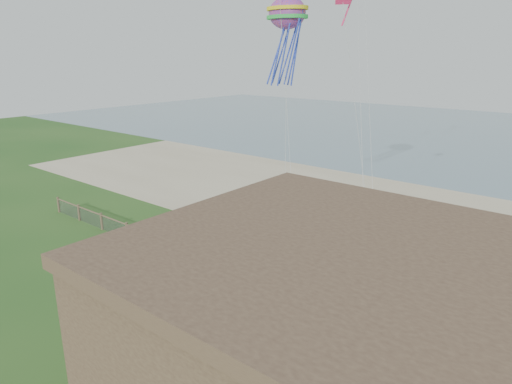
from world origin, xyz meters
TOP-DOWN VIEW (x-y plane):
  - ground at (0.00, 0.00)m, footprint 160.00×160.00m
  - sand_beach at (0.00, 22.00)m, footprint 72.00×20.00m
  - ocean at (0.00, 66.00)m, footprint 160.00×68.00m
  - chainlink_fence at (0.00, 6.00)m, footprint 36.20×0.20m
  - picnic_table at (4.74, 4.84)m, footprint 2.05×1.80m
  - octopus_kite at (-3.57, 16.48)m, footprint 3.58×2.89m
  - kite_red at (2.20, 13.76)m, footprint 1.60×1.74m

SIDE VIEW (x-z plane):
  - ground at x=0.00m, z-range 0.00..0.00m
  - ocean at x=0.00m, z-range -0.01..0.01m
  - sand_beach at x=0.00m, z-range -0.01..0.01m
  - picnic_table at x=4.74m, z-range 0.00..0.72m
  - chainlink_fence at x=0.00m, z-range -0.07..1.18m
  - octopus_kite at x=-3.57m, z-range 9.85..16.35m
  - kite_red at x=2.20m, z-range 13.89..15.85m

